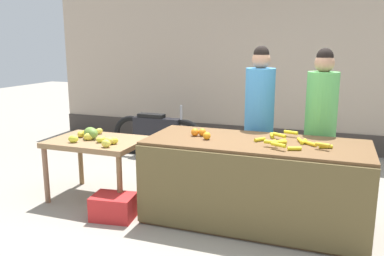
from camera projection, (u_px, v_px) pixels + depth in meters
The scene contains 12 objects.
ground_plane at pixel (222, 216), 4.29m from camera, with size 24.00×24.00×0.00m, color gray.
market_wall_back at pixel (273, 65), 6.89m from camera, with size 8.47×0.23×3.00m.
fruit_stall_counter at pixel (254, 182), 4.08m from camera, with size 2.22×0.93×0.87m.
side_table_wooden at pixel (97, 147), 4.67m from camera, with size 1.07×0.77×0.73m.
banana_bunch_pile at pixel (289, 141), 3.87m from camera, with size 0.75×0.66×0.07m.
orange_pile at pixel (201, 133), 4.16m from camera, with size 0.25×0.22×0.08m.
mango_papaya_pile at pixel (93, 136), 4.61m from camera, with size 0.67×0.62×0.14m.
vendor_woman_blue_shirt at pixel (259, 123), 4.66m from camera, with size 0.34×0.34×1.81m.
vendor_woman_green_shirt at pixel (320, 129), 4.40m from camera, with size 0.34×0.34×1.78m.
parked_motorcycle at pixel (157, 132), 6.49m from camera, with size 1.60×0.18×0.88m.
produce_crate at pixel (114, 207), 4.21m from camera, with size 0.44×0.32×0.26m, color red.
produce_sack at pixel (182, 165), 5.18m from camera, with size 0.36×0.30×0.56m, color tan.
Camera 1 is at (1.06, -3.87, 1.83)m, focal length 37.12 mm.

